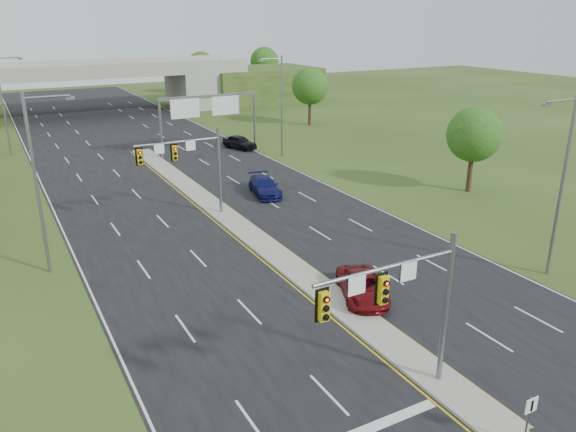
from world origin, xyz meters
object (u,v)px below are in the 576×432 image
(signal_mast_far, at_px, (191,160))
(car_far_a, at_px, (363,287))
(overpass, at_px, (90,92))
(keep_right_sign, at_px, (529,414))
(sign_gantry, at_px, (208,108))
(signal_mast_near, at_px, (406,297))
(car_far_c, at_px, (240,142))
(car_far_b, at_px, (265,186))

(signal_mast_far, relative_size, car_far_a, 1.41)
(overpass, distance_m, car_far_a, 72.20)
(keep_right_sign, height_order, overpass, overpass)
(sign_gantry, bearing_deg, signal_mast_far, -114.11)
(signal_mast_near, distance_m, car_far_c, 47.68)
(keep_right_sign, xyz_separation_m, car_far_a, (1.58, 12.40, -0.80))
(keep_right_sign, bearing_deg, car_far_a, 82.75)
(signal_mast_far, height_order, keep_right_sign, signal_mast_far)
(overpass, relative_size, car_far_b, 15.34)
(keep_right_sign, distance_m, car_far_b, 32.82)
(signal_mast_near, relative_size, overpass, 0.09)
(car_far_b, xyz_separation_m, car_far_c, (5.43, 17.78, 0.03))
(signal_mast_far, xyz_separation_m, overpass, (2.26, 55.07, -1.17))
(keep_right_sign, xyz_separation_m, overpass, (0.00, 84.53, 2.04))
(keep_right_sign, xyz_separation_m, car_far_b, (5.32, 32.38, -0.74))
(keep_right_sign, bearing_deg, signal_mast_near, 116.94)
(signal_mast_far, bearing_deg, signal_mast_near, -90.00)
(car_far_b, bearing_deg, sign_gantry, 97.28)
(car_far_c, bearing_deg, overpass, 88.26)
(signal_mast_near, height_order, car_far_c, signal_mast_near)
(keep_right_sign, height_order, car_far_a, keep_right_sign)
(overpass, relative_size, car_far_a, 16.07)
(car_far_c, bearing_deg, signal_mast_far, -141.29)
(signal_mast_near, bearing_deg, car_far_b, 74.80)
(keep_right_sign, relative_size, car_far_a, 0.44)
(signal_mast_far, relative_size, keep_right_sign, 3.18)
(car_far_b, bearing_deg, signal_mast_far, -147.07)
(car_far_a, xyz_separation_m, car_far_c, (9.18, 37.76, 0.09))
(signal_mast_near, distance_m, signal_mast_far, 25.00)
(overpass, bearing_deg, sign_gantry, -79.21)
(signal_mast_far, xyz_separation_m, car_far_c, (13.02, 20.70, -3.92))
(sign_gantry, xyz_separation_m, car_far_a, (-5.11, -37.05, -4.53))
(car_far_a, bearing_deg, keep_right_sign, -74.24)
(sign_gantry, bearing_deg, car_far_b, -94.56)
(signal_mast_near, bearing_deg, car_far_a, 64.20)
(keep_right_sign, bearing_deg, car_far_b, 80.66)
(keep_right_sign, relative_size, overpass, 0.03)
(car_far_c, bearing_deg, signal_mast_near, -125.02)
(signal_mast_near, distance_m, car_far_b, 29.21)
(car_far_b, bearing_deg, car_far_a, -88.79)
(signal_mast_far, height_order, overpass, overpass)
(signal_mast_near, bearing_deg, car_far_c, 74.10)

